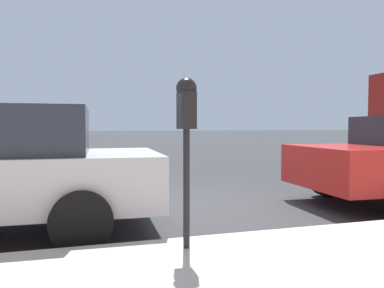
# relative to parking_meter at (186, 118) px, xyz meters

# --- Properties ---
(ground_plane) EXTENTS (220.00, 220.00, 0.00)m
(ground_plane) POSITION_rel_parking_meter_xyz_m (2.53, -0.72, -1.36)
(ground_plane) COLOR #333335
(parking_meter) EXTENTS (0.21, 0.19, 1.57)m
(parking_meter) POSITION_rel_parking_meter_xyz_m (0.00, 0.00, 0.00)
(parking_meter) COLOR black
(parking_meter) RESTS_ON sidewalk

